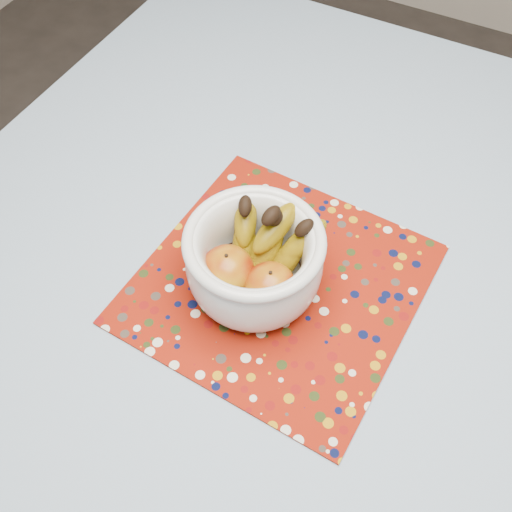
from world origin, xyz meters
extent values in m
plane|color=#2D2826|center=(0.00, 0.00, 0.00)|extent=(4.00, 4.00, 0.00)
cube|color=brown|center=(0.00, 0.00, 0.73)|extent=(1.20, 1.20, 0.04)
cylinder|color=brown|center=(-0.53, 0.53, 0.35)|extent=(0.06, 0.06, 0.71)
cube|color=#668DAA|center=(0.00, 0.00, 0.76)|extent=(1.32, 1.32, 0.01)
cube|color=maroon|center=(-0.07, -0.04, 0.76)|extent=(0.41, 0.41, 0.00)
cylinder|color=silver|center=(-0.10, -0.06, 0.77)|extent=(0.10, 0.10, 0.01)
cylinder|color=silver|center=(-0.10, -0.06, 0.78)|extent=(0.14, 0.14, 0.01)
torus|color=silver|center=(-0.10, -0.06, 0.87)|extent=(0.19, 0.19, 0.02)
ellipsoid|color=#721504|center=(-0.13, -0.09, 0.82)|extent=(0.08, 0.08, 0.07)
ellipsoid|color=#721504|center=(-0.06, -0.09, 0.82)|extent=(0.07, 0.07, 0.06)
sphere|color=black|center=(-0.09, -0.02, 0.88)|extent=(0.03, 0.03, 0.03)
camera|label=1|loc=(0.13, -0.49, 1.50)|focal=42.00mm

